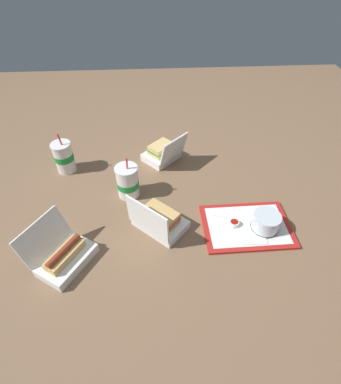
{
  "coord_description": "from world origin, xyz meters",
  "views": [
    {
      "loc": [
        -0.02,
        -1.0,
        0.98
      ],
      "look_at": [
        0.04,
        -0.01,
        0.05
      ],
      "focal_mm": 28.0,
      "sensor_mm": 36.0,
      "label": 1
    }
  ],
  "objects_px": {
    "food_tray": "(246,226)",
    "cake_container": "(266,222)",
    "ketchup_cup": "(234,223)",
    "clamshell_hotdog_center": "(64,256)",
    "plastic_fork": "(225,217)",
    "soda_cup_front": "(128,182)",
    "soda_cup_back": "(64,157)",
    "clamshell_sandwich_right": "(162,153)",
    "clamshell_sandwich_front": "(159,220)"
  },
  "relations": [
    {
      "from": "food_tray",
      "to": "cake_container",
      "type": "relative_size",
      "value": 3.27
    },
    {
      "from": "food_tray",
      "to": "ketchup_cup",
      "type": "relative_size",
      "value": 9.34
    },
    {
      "from": "food_tray",
      "to": "clamshell_hotdog_center",
      "type": "xyz_separation_m",
      "value": [
        -0.73,
        -0.13,
        0.03
      ]
    },
    {
      "from": "plastic_fork",
      "to": "soda_cup_front",
      "type": "bearing_deg",
      "value": 174.52
    },
    {
      "from": "cake_container",
      "to": "soda_cup_back",
      "type": "bearing_deg",
      "value": 152.98
    },
    {
      "from": "clamshell_sandwich_right",
      "to": "clamshell_hotdog_center",
      "type": "relative_size",
      "value": 0.91
    },
    {
      "from": "plastic_fork",
      "to": "clamshell_hotdog_center",
      "type": "relative_size",
      "value": 0.4
    },
    {
      "from": "clamshell_sandwich_right",
      "to": "soda_cup_front",
      "type": "bearing_deg",
      "value": -122.82
    },
    {
      "from": "plastic_fork",
      "to": "soda_cup_back",
      "type": "xyz_separation_m",
      "value": [
        -0.75,
        0.39,
        0.07
      ]
    },
    {
      "from": "food_tray",
      "to": "soda_cup_back",
      "type": "distance_m",
      "value": 0.95
    },
    {
      "from": "clamshell_hotdog_center",
      "to": "soda_cup_back",
      "type": "bearing_deg",
      "value": 99.92
    },
    {
      "from": "food_tray",
      "to": "clamshell_sandwich_right",
      "type": "xyz_separation_m",
      "value": [
        -0.34,
        0.5,
        0.04
      ]
    },
    {
      "from": "cake_container",
      "to": "plastic_fork",
      "type": "relative_size",
      "value": 1.04
    },
    {
      "from": "soda_cup_front",
      "to": "plastic_fork",
      "type": "bearing_deg",
      "value": -24.2
    },
    {
      "from": "ketchup_cup",
      "to": "soda_cup_back",
      "type": "relative_size",
      "value": 0.18
    },
    {
      "from": "cake_container",
      "to": "soda_cup_front",
      "type": "relative_size",
      "value": 0.52
    },
    {
      "from": "food_tray",
      "to": "clamshell_hotdog_center",
      "type": "bearing_deg",
      "value": -170.12
    },
    {
      "from": "cake_container",
      "to": "clamshell_sandwich_front",
      "type": "xyz_separation_m",
      "value": [
        -0.44,
        0.04,
        -0.0
      ]
    },
    {
      "from": "cake_container",
      "to": "ketchup_cup",
      "type": "relative_size",
      "value": 2.86
    },
    {
      "from": "food_tray",
      "to": "plastic_fork",
      "type": "relative_size",
      "value": 3.4
    },
    {
      "from": "cake_container",
      "to": "soda_cup_front",
      "type": "distance_m",
      "value": 0.63
    },
    {
      "from": "clamshell_sandwich_front",
      "to": "soda_cup_back",
      "type": "distance_m",
      "value": 0.63
    },
    {
      "from": "clamshell_sandwich_front",
      "to": "clamshell_sandwich_right",
      "type": "bearing_deg",
      "value": 85.91
    },
    {
      "from": "ketchup_cup",
      "to": "clamshell_hotdog_center",
      "type": "xyz_separation_m",
      "value": [
        -0.68,
        -0.13,
        0.01
      ]
    },
    {
      "from": "clamshell_sandwich_front",
      "to": "clamshell_sandwich_right",
      "type": "height_order",
      "value": "clamshell_sandwich_front"
    },
    {
      "from": "clamshell_sandwich_front",
      "to": "clamshell_hotdog_center",
      "type": "relative_size",
      "value": 0.93
    },
    {
      "from": "soda_cup_front",
      "to": "food_tray",
      "type": "bearing_deg",
      "value": -24.99
    },
    {
      "from": "clamshell_sandwich_front",
      "to": "clamshell_hotdog_center",
      "type": "bearing_deg",
      "value": -157.5
    },
    {
      "from": "cake_container",
      "to": "clamshell_sandwich_front",
      "type": "height_order",
      "value": "clamshell_sandwich_front"
    },
    {
      "from": "clamshell_sandwich_front",
      "to": "soda_cup_back",
      "type": "xyz_separation_m",
      "value": [
        -0.46,
        0.42,
        0.04
      ]
    },
    {
      "from": "clamshell_hotdog_center",
      "to": "soda_cup_front",
      "type": "distance_m",
      "value": 0.43
    },
    {
      "from": "clamshell_sandwich_front",
      "to": "clamshell_sandwich_right",
      "type": "distance_m",
      "value": 0.48
    },
    {
      "from": "food_tray",
      "to": "ketchup_cup",
      "type": "xyz_separation_m",
      "value": [
        -0.06,
        0.0,
        0.02
      ]
    },
    {
      "from": "ketchup_cup",
      "to": "plastic_fork",
      "type": "distance_m",
      "value": 0.05
    },
    {
      "from": "food_tray",
      "to": "soda_cup_back",
      "type": "relative_size",
      "value": 1.69
    },
    {
      "from": "ketchup_cup",
      "to": "soda_cup_front",
      "type": "relative_size",
      "value": 0.18
    },
    {
      "from": "ketchup_cup",
      "to": "clamshell_sandwich_front",
      "type": "height_order",
      "value": "clamshell_sandwich_front"
    },
    {
      "from": "cake_container",
      "to": "clamshell_sandwich_right",
      "type": "relative_size",
      "value": 0.45
    },
    {
      "from": "cake_container",
      "to": "plastic_fork",
      "type": "xyz_separation_m",
      "value": [
        -0.15,
        0.07,
        -0.03
      ]
    },
    {
      "from": "ketchup_cup",
      "to": "food_tray",
      "type": "bearing_deg",
      "value": -1.18
    },
    {
      "from": "clamshell_hotdog_center",
      "to": "soda_cup_back",
      "type": "height_order",
      "value": "soda_cup_back"
    },
    {
      "from": "ketchup_cup",
      "to": "clamshell_sandwich_front",
      "type": "distance_m",
      "value": 0.32
    },
    {
      "from": "food_tray",
      "to": "clamshell_sandwich_front",
      "type": "distance_m",
      "value": 0.37
    },
    {
      "from": "clamshell_sandwich_front",
      "to": "food_tray",
      "type": "bearing_deg",
      "value": -3.53
    },
    {
      "from": "cake_container",
      "to": "clamshell_sandwich_right",
      "type": "distance_m",
      "value": 0.66
    },
    {
      "from": "plastic_fork",
      "to": "clamshell_sandwich_front",
      "type": "distance_m",
      "value": 0.29
    },
    {
      "from": "cake_container",
      "to": "clamshell_sandwich_right",
      "type": "height_order",
      "value": "clamshell_sandwich_right"
    },
    {
      "from": "clamshell_sandwich_right",
      "to": "soda_cup_back",
      "type": "xyz_separation_m",
      "value": [
        -0.5,
        -0.06,
        0.04
      ]
    },
    {
      "from": "clamshell_sandwich_front",
      "to": "soda_cup_front",
      "type": "height_order",
      "value": "soda_cup_front"
    },
    {
      "from": "ketchup_cup",
      "to": "clamshell_hotdog_center",
      "type": "distance_m",
      "value": 0.69
    }
  ]
}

